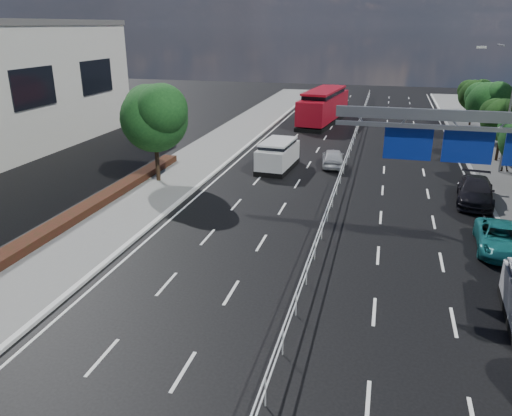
% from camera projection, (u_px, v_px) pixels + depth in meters
% --- Properties ---
extents(ground, '(160.00, 160.00, 0.00)m').
position_uv_depth(ground, '(271.00, 387.00, 14.76)').
color(ground, black).
rests_on(ground, ground).
extents(kerb_near, '(0.25, 140.00, 0.15)m').
position_uv_depth(kerb_near, '(12.00, 340.00, 16.87)').
color(kerb_near, silver).
rests_on(kerb_near, ground).
extents(median_fence, '(0.05, 85.00, 1.02)m').
position_uv_depth(median_fence, '(343.00, 169.00, 35.01)').
color(median_fence, silver).
rests_on(median_fence, ground).
extents(hedge_near, '(1.00, 36.00, 0.44)m').
position_uv_depth(hedge_near, '(7.00, 256.00, 22.32)').
color(hedge_near, black).
rests_on(hedge_near, sidewalk_near).
extents(overhead_gantry, '(10.24, 0.38, 7.45)m').
position_uv_depth(overhead_gantry, '(489.00, 141.00, 20.36)').
color(overhead_gantry, gray).
rests_on(overhead_gantry, ground).
extents(streetlight_far, '(2.78, 2.40, 9.00)m').
position_uv_depth(streetlight_far, '(507.00, 100.00, 34.09)').
color(streetlight_far, gray).
rests_on(streetlight_far, ground).
extents(near_tree_back, '(4.84, 4.51, 6.69)m').
position_uv_depth(near_tree_back, '(155.00, 114.00, 32.30)').
color(near_tree_back, black).
rests_on(near_tree_back, ground).
extents(far_tree_f, '(3.52, 3.28, 5.02)m').
position_uv_depth(far_tree_f, '(504.00, 117.00, 37.67)').
color(far_tree_f, black).
rests_on(far_tree_f, ground).
extents(far_tree_g, '(3.96, 3.69, 5.45)m').
position_uv_depth(far_tree_g, '(488.00, 100.00, 44.38)').
color(far_tree_g, black).
rests_on(far_tree_g, ground).
extents(far_tree_h, '(3.41, 3.18, 4.91)m').
position_uv_depth(far_tree_h, '(475.00, 93.00, 51.31)').
color(far_tree_h, black).
rests_on(far_tree_h, ground).
extents(white_minivan, '(2.48, 5.05, 2.13)m').
position_uv_depth(white_minivan, '(278.00, 155.00, 36.68)').
color(white_minivan, black).
rests_on(white_minivan, ground).
extents(red_bus, '(4.33, 12.19, 3.56)m').
position_uv_depth(red_bus, '(324.00, 105.00, 53.83)').
color(red_bus, black).
rests_on(red_bus, ground).
extents(near_car_silver, '(2.06, 4.10, 1.34)m').
position_uv_depth(near_car_silver, '(333.00, 158.00, 37.53)').
color(near_car_silver, '#B2B4BA').
rests_on(near_car_silver, ground).
extents(near_car_dark, '(1.79, 4.86, 1.59)m').
position_uv_depth(near_car_dark, '(334.00, 96.00, 68.61)').
color(near_car_dark, black).
rests_on(near_car_dark, ground).
extents(parked_car_teal, '(2.35, 4.56, 1.23)m').
position_uv_depth(parked_car_teal, '(500.00, 238.00, 23.49)').
color(parked_car_teal, '#186B6E').
rests_on(parked_car_teal, ground).
extents(parked_car_dark, '(2.60, 5.18, 1.44)m').
position_uv_depth(parked_car_dark, '(475.00, 191.00, 29.84)').
color(parked_car_dark, black).
rests_on(parked_car_dark, ground).
extents(pedestrian_b, '(0.85, 0.67, 1.68)m').
position_uv_depth(pedestrian_b, '(504.00, 159.00, 35.79)').
color(pedestrian_b, gray).
rests_on(pedestrian_b, sidewalk_far).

